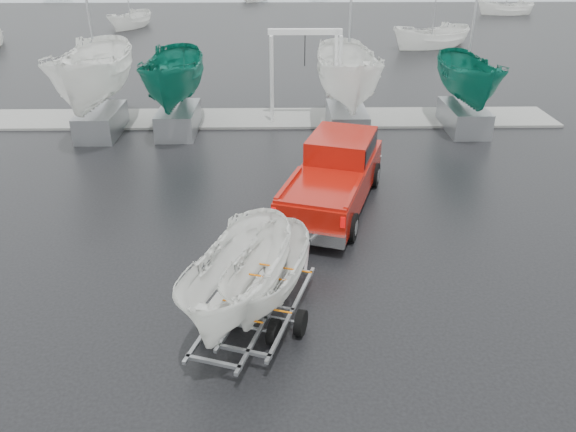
{
  "coord_description": "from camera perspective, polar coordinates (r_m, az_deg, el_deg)",
  "views": [
    {
      "loc": [
        2.0,
        -12.79,
        8.1
      ],
      "look_at": [
        2.25,
        0.61,
        1.2
      ],
      "focal_mm": 35.0,
      "sensor_mm": 36.0,
      "label": 1
    }
  ],
  "objects": [
    {
      "name": "ground_plane",
      "position": [
        15.27,
        -8.45,
        -5.12
      ],
      "size": [
        120.0,
        120.0,
        0.0
      ],
      "primitive_type": "plane",
      "color": "black",
      "rests_on": "ground"
    },
    {
      "name": "dock",
      "position": [
        27.09,
        -5.32,
        9.84
      ],
      "size": [
        30.0,
        3.0,
        0.12
      ],
      "primitive_type": "cube",
      "color": "gray",
      "rests_on": "ground"
    },
    {
      "name": "pickup_truck",
      "position": [
        18.22,
        4.87,
        4.52
      ],
      "size": [
        3.99,
        6.63,
        2.09
      ],
      "rotation": [
        0.0,
        0.0,
        -0.32
      ],
      "color": "maroon",
      "rests_on": "ground"
    },
    {
      "name": "trailer_hitched",
      "position": [
        11.87,
        -2.05,
        -1.69
      ],
      "size": [
        2.25,
        3.79,
        4.32
      ],
      "rotation": [
        0.0,
        0.0,
        -0.32
      ],
      "color": "gray",
      "rests_on": "ground"
    },
    {
      "name": "trailer_parked",
      "position": [
        11.45,
        -5.1,
        -0.82
      ],
      "size": [
        2.22,
        3.79,
        5.04
      ],
      "rotation": [
        0.0,
        0.0,
        -0.31
      ],
      "color": "gray",
      "rests_on": "ground"
    },
    {
      "name": "boat_hoist",
      "position": [
        26.38,
        1.71,
        15.36
      ],
      "size": [
        3.3,
        2.18,
        4.12
      ],
      "color": "silver",
      "rests_on": "ground"
    },
    {
      "name": "keelboat_0",
      "position": [
        25.27,
        -19.74,
        17.39
      ],
      "size": [
        2.78,
        3.2,
        10.96
      ],
      "color": "gray",
      "rests_on": "ground"
    },
    {
      "name": "keelboat_1",
      "position": [
        24.75,
        -11.74,
        16.8
      ],
      "size": [
        2.42,
        3.2,
        7.54
      ],
      "color": "gray",
      "rests_on": "ground"
    },
    {
      "name": "keelboat_2",
      "position": [
        24.3,
        6.42,
        17.86
      ],
      "size": [
        2.64,
        3.2,
        10.82
      ],
      "color": "gray",
      "rests_on": "ground"
    },
    {
      "name": "keelboat_3",
      "position": [
        25.9,
        18.3,
        15.56
      ],
      "size": [
        2.18,
        3.2,
        10.34
      ],
      "color": "gray",
      "rests_on": "ground"
    },
    {
      "name": "moored_boat_1",
      "position": [
        55.65,
        -15.63,
        17.95
      ],
      "size": [
        2.93,
        2.97,
        11.08
      ],
      "rotation": [
        0.0,
        0.0,
        5.98
      ],
      "color": "white",
      "rests_on": "ground"
    },
    {
      "name": "moored_boat_2",
      "position": [
        45.84,
        14.27,
        16.28
      ],
      "size": [
        3.59,
        3.56,
        11.51
      ],
      "rotation": [
        0.0,
        0.0,
        5.17
      ],
      "color": "white",
      "rests_on": "ground"
    },
    {
      "name": "moored_boat_3",
      "position": [
        66.33,
        21.13,
        18.55
      ],
      "size": [
        2.34,
        2.28,
        10.94
      ],
      "rotation": [
        0.0,
        0.0,
        4.68
      ],
      "color": "white",
      "rests_on": "ground"
    },
    {
      "name": "moored_boat_6",
      "position": [
        75.03,
        -3.22,
        21.01
      ],
      "size": [
        3.09,
        3.12,
        11.04
      ],
      "rotation": [
        0.0,
        0.0,
        2.68
      ],
      "color": "white",
      "rests_on": "ground"
    }
  ]
}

